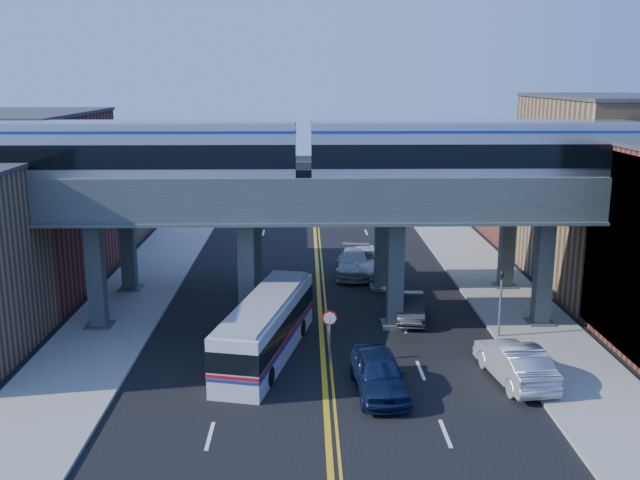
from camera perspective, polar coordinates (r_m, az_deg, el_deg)
The scene contains 19 objects.
ground at distance 31.74m, azimuth 0.41°, elevation -11.90°, with size 120.00×120.00×0.00m, color black.
sidewalk_west at distance 42.36m, azimuth -15.81°, elevation -5.79°, with size 5.00×70.00×0.16m, color gray.
sidewalk_east at distance 42.80m, azimuth 15.68°, elevation -5.58°, with size 5.00×70.00×0.16m, color gray.
building_west_b at distance 48.78m, azimuth -22.45°, elevation 2.73°, with size 8.00×14.00×11.00m, color brown.
building_west_c at distance 61.14m, azimuth -18.02°, elevation 3.55°, with size 8.00×10.00×8.00m, color olive.
building_east_b at distance 49.33m, azimuth 21.93°, elevation 3.47°, with size 8.00×14.00×12.00m, color olive.
building_east_c at distance 61.57m, azimuth 17.16°, elevation 4.14°, with size 8.00×10.00×9.00m, color brown.
mural_panel at distance 37.22m, azimuth 23.25°, elevation -1.46°, with size 0.10×9.50×9.50m, color teal.
elevated_viaduct_near at distance 37.43m, azimuth 0.09°, elevation 2.39°, with size 52.00×3.60×7.40m.
elevated_viaduct_far at distance 44.33m, azimuth -0.11°, elevation 4.05°, with size 52.00×3.60×7.40m.
transit_train at distance 37.99m, azimuth 12.05°, elevation 6.79°, with size 51.55×3.24×3.78m.
stop_sign at distance 33.85m, azimuth 0.79°, elevation -7.05°, with size 0.76×0.09×2.63m.
traffic_signal at distance 37.85m, azimuth 14.26°, elevation -4.41°, with size 0.15×0.18×4.10m.
transit_bus at distance 34.94m, azimuth -4.32°, elevation -7.05°, with size 4.61×10.90×2.74m.
car_lane_a at distance 31.25m, azimuth 4.75°, elevation -10.58°, with size 2.09×5.20×1.77m, color #0F1B3A.
car_lane_b at distance 40.33m, azimuth 7.20°, elevation -5.38°, with size 1.52×4.36×1.44m, color #2A2A2D.
car_lane_c at distance 49.51m, azimuth 3.92°, elevation -1.69°, with size 2.78×6.04×1.68m, color silver.
car_lane_d at distance 49.02m, azimuth 2.76°, elevation -1.83°, with size 2.32×5.71×1.66m, color #A3A3A8.
car_parked_curb at distance 33.41m, azimuth 15.32°, elevation -9.40°, with size 1.90×5.44×1.79m, color #9B9CA0.
Camera 1 is at (-0.83, -28.78, 13.36)m, focal length 40.00 mm.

